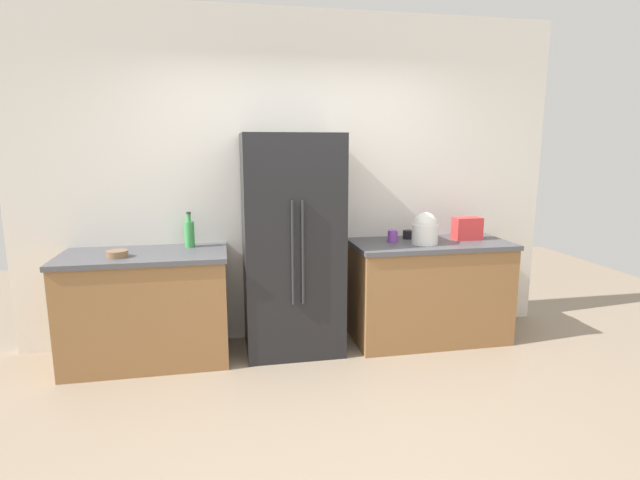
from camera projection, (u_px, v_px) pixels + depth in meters
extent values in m
plane|color=gray|center=(338.00, 431.00, 3.05)|extent=(9.59, 9.59, 0.00)
cube|color=silver|center=(296.00, 179.00, 4.40)|extent=(4.79, 0.10, 2.88)
cube|color=olive|center=(148.00, 310.00, 3.98)|extent=(1.26, 0.65, 0.86)
cube|color=#4C4C51|center=(144.00, 256.00, 3.89)|extent=(1.29, 0.68, 0.04)
cube|color=olive|center=(429.00, 293.00, 4.44)|extent=(1.36, 0.65, 0.86)
cube|color=#4C4C51|center=(431.00, 244.00, 4.36)|extent=(1.39, 0.68, 0.04)
cube|color=black|center=(292.00, 245.00, 4.12)|extent=(0.80, 0.61, 1.84)
cylinder|color=#262628|center=(293.00, 253.00, 3.80)|extent=(0.02, 0.02, 0.83)
cylinder|color=#262628|center=(303.00, 253.00, 3.82)|extent=(0.02, 0.02, 0.83)
cube|color=red|center=(467.00, 228.00, 4.44)|extent=(0.25, 0.14, 0.20)
cylinder|color=white|center=(425.00, 234.00, 4.23)|extent=(0.22, 0.22, 0.17)
sphere|color=white|center=(425.00, 224.00, 4.22)|extent=(0.21, 0.21, 0.21)
cylinder|color=green|center=(189.00, 234.00, 4.11)|extent=(0.08, 0.08, 0.22)
cylinder|color=green|center=(189.00, 218.00, 4.08)|extent=(0.04, 0.04, 0.06)
cylinder|color=#333338|center=(188.00, 213.00, 4.08)|extent=(0.04, 0.04, 0.02)
cylinder|color=black|center=(408.00, 235.00, 4.49)|extent=(0.10, 0.10, 0.08)
cylinder|color=purple|center=(393.00, 236.00, 4.33)|extent=(0.09, 0.09, 0.10)
cylinder|color=brown|center=(117.00, 254.00, 3.74)|extent=(0.16, 0.16, 0.05)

